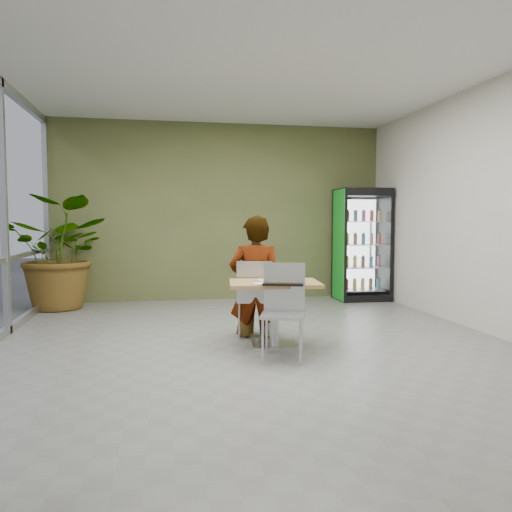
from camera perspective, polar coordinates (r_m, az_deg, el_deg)
The scene contains 12 objects.
ground at distance 5.85m, azimuth 0.04°, elevation -10.16°, with size 7.00×7.00×0.00m, color slate.
room_envelope at distance 5.67m, azimuth 0.04°, elevation 5.71°, with size 6.00×7.00×3.20m, color silver, non-canonical shape.
dining_table at distance 5.66m, azimuth 2.12°, elevation -5.09°, with size 1.08×0.81×0.75m.
chair_far at distance 6.14m, azimuth -0.18°, elevation -4.19°, with size 0.51×0.51×0.95m.
chair_near at distance 5.25m, azimuth 3.17°, elevation -5.35°, with size 0.55×0.56×0.99m.
seated_woman at distance 6.18m, azimuth -0.05°, elevation -3.73°, with size 0.66×0.43×1.80m, color black.
pizza_plate at distance 5.71m, azimuth 1.30°, elevation -2.68°, with size 0.31×0.31×0.03m.
soda_cup at distance 5.72m, azimuth 3.93°, elevation -2.06°, with size 0.09×0.09×0.16m.
napkin_stack at distance 5.36m, azimuth 0.39°, elevation -3.20°, with size 0.14×0.14×0.02m, color white.
cafeteria_tray at distance 5.38m, azimuth 3.16°, elevation -3.14°, with size 0.43×0.31×0.02m, color black.
beverage_fridge at distance 9.26m, azimuth 12.02°, elevation 1.29°, with size 0.96×0.75×2.01m.
potted_plant at distance 8.70m, azimuth -21.27°, elevation 0.35°, with size 1.65×1.43×1.84m, color #35692A.
Camera 1 is at (-1.05, -5.57, 1.43)m, focal length 35.00 mm.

